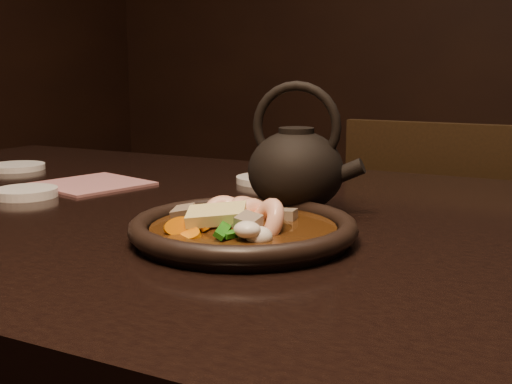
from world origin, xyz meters
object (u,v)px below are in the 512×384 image
at_px(chair, 439,285).
at_px(teapot, 296,166).
at_px(table, 201,259).
at_px(tea_cup, 281,160).
at_px(plate, 243,229).

height_order(chair, teapot, teapot).
distance_m(table, teapot, 0.20).
height_order(tea_cup, teapot, teapot).
distance_m(plate, tea_cup, 0.39).
distance_m(tea_cup, teapot, 0.25).
distance_m(plate, teapot, 0.16).
bearing_deg(chair, plate, 85.49).
bearing_deg(tea_cup, table, -93.62).
height_order(table, plate, plate).
height_order(table, teapot, teapot).
xyz_separation_m(plate, teapot, (-0.00, 0.15, 0.05)).
bearing_deg(plate, teapot, 90.67).
bearing_deg(table, tea_cup, 86.38).
bearing_deg(plate, chair, 84.93).
relative_size(table, plate, 6.03).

